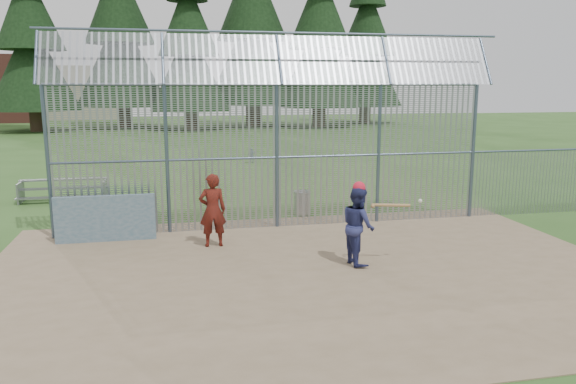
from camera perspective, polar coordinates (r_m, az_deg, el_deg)
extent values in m
plane|color=#2D511E|center=(12.76, 1.87, -7.42)|extent=(120.00, 120.00, 0.00)
cube|color=#756047|center=(12.29, 2.43, -8.09)|extent=(14.00, 10.00, 0.02)
cube|color=#38566B|center=(15.14, -18.05, -2.58)|extent=(2.50, 0.12, 1.20)
imported|color=navy|center=(12.66, 7.14, -3.40)|extent=(0.74, 0.92, 1.76)
imported|color=maroon|center=(14.03, -7.67, -1.84)|extent=(0.69, 0.46, 1.84)
imported|color=gray|center=(28.84, -3.70, 3.72)|extent=(0.47, 0.21, 0.80)
sphere|color=red|center=(12.47, 7.24, 0.44)|extent=(0.28, 0.28, 0.28)
cylinder|color=#AA7F4C|center=(12.66, 10.41, -1.32)|extent=(0.83, 0.30, 0.07)
sphere|color=#AA7F4C|center=(12.50, 8.59, -1.42)|extent=(0.09, 0.09, 0.09)
sphere|color=white|center=(12.78, 13.29, -0.88)|extent=(0.09, 0.09, 0.09)
cylinder|color=#95979D|center=(17.44, 1.46, -1.20)|extent=(0.52, 0.52, 0.70)
cylinder|color=#9EA0A5|center=(17.36, 1.47, -0.01)|extent=(0.56, 0.56, 0.05)
sphere|color=#9EA0A5|center=(17.35, 1.47, 0.15)|extent=(0.10, 0.10, 0.10)
cube|color=slate|center=(20.70, -21.95, -0.49)|extent=(3.00, 0.25, 0.05)
cube|color=slate|center=(21.00, -21.84, 0.37)|extent=(3.00, 0.25, 0.05)
cube|color=slate|center=(21.30, -21.73, 1.20)|extent=(3.00, 0.25, 0.05)
cube|color=slate|center=(21.30, -25.53, -0.05)|extent=(0.06, 0.90, 0.70)
cube|color=slate|center=(20.81, -18.03, 0.25)|extent=(0.06, 0.90, 0.70)
cylinder|color=#47566B|center=(15.70, -23.21, 2.67)|extent=(0.10, 0.10, 4.00)
cylinder|color=#47566B|center=(15.39, -12.19, 3.16)|extent=(0.10, 0.10, 4.00)
cylinder|color=#47566B|center=(15.66, -1.13, 3.54)|extent=(0.10, 0.10, 4.00)
cylinder|color=#47566B|center=(16.48, 9.19, 3.77)|extent=(0.10, 0.10, 4.00)
cylinder|color=#47566B|center=(17.78, 18.28, 3.87)|extent=(0.10, 0.10, 4.00)
cylinder|color=#47566B|center=(15.53, -1.16, 10.87)|extent=(12.00, 0.07, 0.07)
cylinder|color=#47566B|center=(15.66, -1.13, 3.54)|extent=(12.00, 0.06, 0.06)
cube|color=gray|center=(15.66, -1.13, 3.54)|extent=(12.00, 0.02, 4.00)
cube|color=gray|center=(15.17, -0.90, 13.33)|extent=(12.00, 0.77, 1.31)
cylinder|color=#47566B|center=(17.92, 18.09, 0.70)|extent=(0.08, 0.08, 2.00)
cylinder|color=#332319|center=(52.99, -24.18, 7.31)|extent=(1.19, 1.19, 3.06)
cone|color=black|center=(53.29, -24.94, 16.63)|extent=(7.48, 7.48, 13.94)
cylinder|color=#332319|center=(54.96, -16.33, 8.10)|extent=(1.33, 1.33, 3.42)
cone|color=black|center=(55.40, -16.89, 18.15)|extent=(8.36, 8.36, 15.58)
cylinder|color=#332319|center=(50.86, -9.83, 7.88)|extent=(1.12, 1.12, 2.88)
cone|color=black|center=(51.10, -10.14, 17.05)|extent=(7.04, 7.04, 13.12)
cylinder|color=#332319|center=(54.38, -3.57, 8.59)|extent=(1.40, 1.40, 3.60)
cylinder|color=#332319|center=(53.64, 3.17, 8.37)|extent=(1.26, 1.26, 3.24)
cone|color=black|center=(54.02, 3.28, 18.14)|extent=(7.92, 7.92, 14.76)
cylinder|color=#332319|center=(59.25, 7.83, 8.44)|extent=(1.19, 1.19, 3.06)
cone|color=black|center=(59.52, 8.05, 16.80)|extent=(7.48, 7.48, 13.94)
cube|color=#B2A58C|center=(70.35, -19.60, 9.49)|extent=(8.00, 7.00, 6.00)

